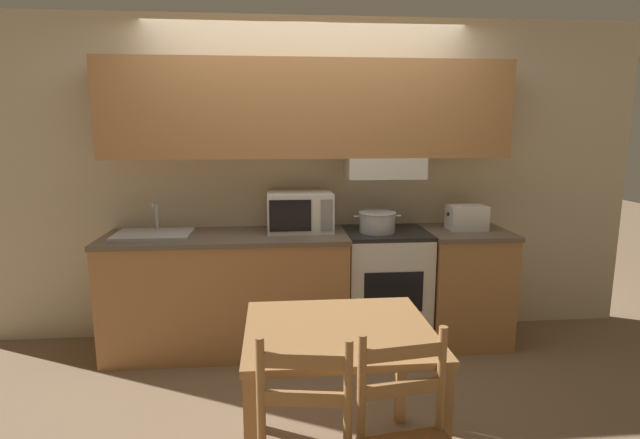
{
  "coord_description": "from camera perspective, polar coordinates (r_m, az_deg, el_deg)",
  "views": [
    {
      "loc": [
        -0.27,
        -4.02,
        1.71
      ],
      "look_at": [
        0.05,
        -0.56,
        1.06
      ],
      "focal_mm": 28.0,
      "sensor_mm": 36.0,
      "label": 1
    }
  ],
  "objects": [
    {
      "name": "ground_plane",
      "position": [
        4.38,
        -1.36,
        -12.41
      ],
      "size": [
        16.0,
        16.0,
        0.0
      ],
      "primitive_type": "plane",
      "color": "#7F664C"
    },
    {
      "name": "toaster",
      "position": [
        4.09,
        16.42,
        0.24
      ],
      "size": [
        0.31,
        0.19,
        0.19
      ],
      "color": "white",
      "rests_on": "lower_counter_right_stub"
    },
    {
      "name": "microwave",
      "position": [
        3.87,
        -2.32,
        0.92
      ],
      "size": [
        0.5,
        0.37,
        0.3
      ],
      "color": "white",
      "rests_on": "lower_counter_main"
    },
    {
      "name": "wall_back",
      "position": [
        3.96,
        -1.19,
        8.36
      ],
      "size": [
        5.48,
        0.38,
        2.55
      ],
      "color": "beige",
      "rests_on": "ground_plane"
    },
    {
      "name": "lower_counter_main",
      "position": [
        3.94,
        -10.48,
        -8.17
      ],
      "size": [
        1.82,
        0.63,
        0.91
      ],
      "color": "#B27A47",
      "rests_on": "ground_plane"
    },
    {
      "name": "sink_basin",
      "position": [
        3.9,
        -18.53,
        -1.56
      ],
      "size": [
        0.55,
        0.38,
        0.23
      ],
      "color": "#B7BABF",
      "rests_on": "lower_counter_main"
    },
    {
      "name": "stove_range",
      "position": [
        4.03,
        7.43,
        -7.63
      ],
      "size": [
        0.63,
        0.58,
        0.91
      ],
      "color": "white",
      "rests_on": "ground_plane"
    },
    {
      "name": "dining_table",
      "position": [
        2.52,
        2.14,
        -14.64
      ],
      "size": [
        0.9,
        0.8,
        0.75
      ],
      "color": "#9E7042",
      "rests_on": "ground_plane"
    },
    {
      "name": "lower_counter_right_stub",
      "position": [
        4.2,
        16.1,
        -7.22
      ],
      "size": [
        0.64,
        0.63,
        0.91
      ],
      "color": "#B27A47",
      "rests_on": "ground_plane"
    },
    {
      "name": "cooking_pot",
      "position": [
        3.85,
        6.56,
        -0.22
      ],
      "size": [
        0.36,
        0.29,
        0.16
      ],
      "color": "#B7BABF",
      "rests_on": "stove_range"
    }
  ]
}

